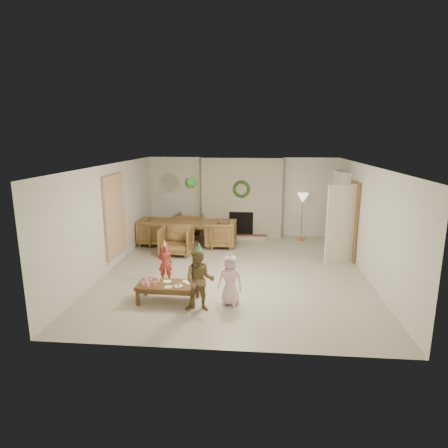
# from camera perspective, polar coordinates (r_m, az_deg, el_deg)

# --- Properties ---
(floor) EXTENTS (7.00, 7.00, 0.00)m
(floor) POSITION_cam_1_polar(r_m,az_deg,el_deg) (9.19, 1.65, -6.99)
(floor) COLOR #B7B29E
(floor) RESTS_ON ground
(ceiling) EXTENTS (7.00, 7.00, 0.00)m
(ceiling) POSITION_cam_1_polar(r_m,az_deg,el_deg) (8.66, 1.76, 8.76)
(ceiling) COLOR white
(ceiling) RESTS_ON wall_back
(wall_back) EXTENTS (7.00, 0.00, 7.00)m
(wall_back) POSITION_cam_1_polar(r_m,az_deg,el_deg) (12.28, 2.70, 4.10)
(wall_back) COLOR silver
(wall_back) RESTS_ON floor
(wall_front) EXTENTS (7.00, 0.00, 7.00)m
(wall_front) POSITION_cam_1_polar(r_m,az_deg,el_deg) (5.48, -0.54, -7.11)
(wall_front) COLOR silver
(wall_front) RESTS_ON floor
(wall_left) EXTENTS (0.00, 7.00, 7.00)m
(wall_left) POSITION_cam_1_polar(r_m,az_deg,el_deg) (9.50, -16.68, 0.97)
(wall_left) COLOR silver
(wall_left) RESTS_ON floor
(wall_right) EXTENTS (0.00, 7.00, 7.00)m
(wall_right) POSITION_cam_1_polar(r_m,az_deg,el_deg) (9.17, 20.77, 0.25)
(wall_right) COLOR silver
(wall_right) RESTS_ON floor
(fireplace_mass) EXTENTS (2.50, 0.40, 2.50)m
(fireplace_mass) POSITION_cam_1_polar(r_m,az_deg,el_deg) (12.08, 2.66, 3.96)
(fireplace_mass) COLOR #531D16
(fireplace_mass) RESTS_ON floor
(fireplace_hearth) EXTENTS (1.60, 0.30, 0.12)m
(fireplace_hearth) POSITION_cam_1_polar(r_m,az_deg,el_deg) (11.98, 2.53, -1.93)
(fireplace_hearth) COLOR maroon
(fireplace_hearth) RESTS_ON floor
(fireplace_firebox) EXTENTS (0.75, 0.12, 0.75)m
(fireplace_firebox) POSITION_cam_1_polar(r_m,az_deg,el_deg) (12.05, 2.58, 0.06)
(fireplace_firebox) COLOR black
(fireplace_firebox) RESTS_ON floor
(fireplace_wreath) EXTENTS (0.54, 0.10, 0.54)m
(fireplace_wreath) POSITION_cam_1_polar(r_m,az_deg,el_deg) (11.81, 2.62, 5.22)
(fireplace_wreath) COLOR #254319
(fireplace_wreath) RESTS_ON fireplace_mass
(floor_lamp_base) EXTENTS (0.27, 0.27, 0.03)m
(floor_lamp_base) POSITION_cam_1_polar(r_m,az_deg,el_deg) (12.11, 11.43, -2.25)
(floor_lamp_base) COLOR gold
(floor_lamp_base) RESTS_ON floor
(floor_lamp_post) EXTENTS (0.03, 0.03, 1.31)m
(floor_lamp_post) POSITION_cam_1_polar(r_m,az_deg,el_deg) (11.95, 11.57, 0.83)
(floor_lamp_post) COLOR gold
(floor_lamp_post) RESTS_ON floor
(floor_lamp_shade) EXTENTS (0.35, 0.35, 0.29)m
(floor_lamp_shade) POSITION_cam_1_polar(r_m,az_deg,el_deg) (11.84, 11.71, 3.82)
(floor_lamp_shade) COLOR beige
(floor_lamp_shade) RESTS_ON floor_lamp_post
(bookshelf_carcass) EXTENTS (0.30, 1.00, 2.20)m
(bookshelf_carcass) POSITION_cam_1_polar(r_m,az_deg,el_deg) (11.35, 16.90, 2.06)
(bookshelf_carcass) COLOR white
(bookshelf_carcass) RESTS_ON floor
(bookshelf_shelf_a) EXTENTS (0.30, 0.92, 0.03)m
(bookshelf_shelf_a) POSITION_cam_1_polar(r_m,az_deg,el_deg) (11.48, 16.60, -1.12)
(bookshelf_shelf_a) COLOR white
(bookshelf_shelf_a) RESTS_ON bookshelf_carcass
(bookshelf_shelf_b) EXTENTS (0.30, 0.92, 0.03)m
(bookshelf_shelf_b) POSITION_cam_1_polar(r_m,az_deg,el_deg) (11.39, 16.72, 0.83)
(bookshelf_shelf_b) COLOR white
(bookshelf_shelf_b) RESTS_ON bookshelf_carcass
(bookshelf_shelf_c) EXTENTS (0.30, 0.92, 0.03)m
(bookshelf_shelf_c) POSITION_cam_1_polar(r_m,az_deg,el_deg) (11.32, 16.85, 2.81)
(bookshelf_shelf_c) COLOR white
(bookshelf_shelf_c) RESTS_ON bookshelf_carcass
(bookshelf_shelf_d) EXTENTS (0.30, 0.92, 0.03)m
(bookshelf_shelf_d) POSITION_cam_1_polar(r_m,az_deg,el_deg) (11.26, 16.99, 4.81)
(bookshelf_shelf_d) COLOR white
(bookshelf_shelf_d) RESTS_ON bookshelf_carcass
(books_row_lower) EXTENTS (0.20, 0.40, 0.24)m
(books_row_lower) POSITION_cam_1_polar(r_m,az_deg,el_deg) (11.30, 16.69, -0.62)
(books_row_lower) COLOR #A41E21
(books_row_lower) RESTS_ON bookshelf_shelf_a
(books_row_mid) EXTENTS (0.20, 0.44, 0.24)m
(books_row_mid) POSITION_cam_1_polar(r_m,az_deg,el_deg) (11.41, 16.62, 1.57)
(books_row_mid) COLOR navy
(books_row_mid) RESTS_ON bookshelf_shelf_b
(books_row_upper) EXTENTS (0.20, 0.36, 0.22)m
(books_row_upper) POSITION_cam_1_polar(r_m,az_deg,el_deg) (11.20, 16.90, 3.38)
(books_row_upper) COLOR gold
(books_row_upper) RESTS_ON bookshelf_shelf_c
(door_frame) EXTENTS (0.05, 0.86, 2.04)m
(door_frame) POSITION_cam_1_polar(r_m,az_deg,el_deg) (10.34, 18.72, 0.46)
(door_frame) COLOR brown
(door_frame) RESTS_ON floor
(door_leaf) EXTENTS (0.77, 0.32, 2.00)m
(door_leaf) POSITION_cam_1_polar(r_m,az_deg,el_deg) (9.90, 17.08, -0.08)
(door_leaf) COLOR beige
(door_leaf) RESTS_ON floor
(curtain_panel) EXTENTS (0.06, 1.20, 2.00)m
(curtain_panel) POSITION_cam_1_polar(r_m,az_deg,el_deg) (9.66, -16.02, 1.21)
(curtain_panel) COLOR beige
(curtain_panel) RESTS_ON wall_left
(dining_table) EXTENTS (2.03, 1.17, 0.70)m
(dining_table) POSITION_cam_1_polar(r_m,az_deg,el_deg) (11.24, -6.06, -1.46)
(dining_table) COLOR brown
(dining_table) RESTS_ON floor
(dining_chair_near) EXTENTS (0.85, 0.88, 0.78)m
(dining_chair_near) POSITION_cam_1_polar(r_m,az_deg,el_deg) (10.41, -7.13, -2.45)
(dining_chair_near) COLOR brown
(dining_chair_near) RESTS_ON floor
(dining_chair_far) EXTENTS (0.85, 0.88, 0.78)m
(dining_chair_far) POSITION_cam_1_polar(r_m,az_deg,el_deg) (12.07, -5.15, -0.26)
(dining_chair_far) COLOR brown
(dining_chair_far) RESTS_ON floor
(dining_chair_left) EXTENTS (0.88, 0.85, 0.78)m
(dining_chair_left) POSITION_cam_1_polar(r_m,az_deg,el_deg) (11.46, -10.36, -1.13)
(dining_chair_left) COLOR brown
(dining_chair_left) RESTS_ON floor
(dining_chair_right) EXTENTS (0.88, 0.85, 0.78)m
(dining_chair_right) POSITION_cam_1_polar(r_m,az_deg,el_deg) (11.05, -0.50, -1.45)
(dining_chair_right) COLOR brown
(dining_chair_right) RESTS_ON floor
(hanging_plant_cord) EXTENTS (0.01, 0.01, 0.70)m
(hanging_plant_cord) POSITION_cam_1_polar(r_m,az_deg,el_deg) (10.33, -5.03, 7.44)
(hanging_plant_cord) COLOR tan
(hanging_plant_cord) RESTS_ON ceiling
(hanging_plant_pot) EXTENTS (0.16, 0.16, 0.12)m
(hanging_plant_pot) POSITION_cam_1_polar(r_m,az_deg,el_deg) (10.37, -4.99, 5.51)
(hanging_plant_pot) COLOR #9A5931
(hanging_plant_pot) RESTS_ON hanging_plant_cord
(hanging_plant_foliage) EXTENTS (0.32, 0.32, 0.32)m
(hanging_plant_foliage) POSITION_cam_1_polar(r_m,az_deg,el_deg) (10.35, -5.00, 6.17)
(hanging_plant_foliage) COLOR #1C4C19
(hanging_plant_foliage) RESTS_ON hanging_plant_pot
(coffee_table_top) EXTENTS (1.19, 0.62, 0.05)m
(coffee_table_top) POSITION_cam_1_polar(r_m,az_deg,el_deg) (7.52, -8.35, -9.02)
(coffee_table_top) COLOR brown
(coffee_table_top) RESTS_ON floor
(coffee_table_apron) EXTENTS (1.10, 0.52, 0.07)m
(coffee_table_apron) POSITION_cam_1_polar(r_m,az_deg,el_deg) (7.54, -8.33, -9.46)
(coffee_table_apron) COLOR brown
(coffee_table_apron) RESTS_ON floor
(coffee_leg_fl) EXTENTS (0.06, 0.06, 0.31)m
(coffee_leg_fl) POSITION_cam_1_polar(r_m,az_deg,el_deg) (7.53, -12.77, -10.67)
(coffee_leg_fl) COLOR brown
(coffee_leg_fl) RESTS_ON floor
(coffee_leg_fr) EXTENTS (0.06, 0.06, 0.31)m
(coffee_leg_fr) POSITION_cam_1_polar(r_m,az_deg,el_deg) (7.26, -4.64, -11.29)
(coffee_leg_fr) COLOR brown
(coffee_leg_fr) RESTS_ON floor
(coffee_leg_bl) EXTENTS (0.06, 0.06, 0.31)m
(coffee_leg_bl) POSITION_cam_1_polar(r_m,az_deg,el_deg) (7.95, -11.63, -9.33)
(coffee_leg_bl) COLOR brown
(coffee_leg_bl) RESTS_ON floor
(coffee_leg_br) EXTENTS (0.06, 0.06, 0.31)m
(coffee_leg_br) POSITION_cam_1_polar(r_m,az_deg,el_deg) (7.69, -3.94, -9.85)
(coffee_leg_br) COLOR brown
(coffee_leg_br) RESTS_ON floor
(cup_a) EXTENTS (0.06, 0.06, 0.08)m
(cup_a) POSITION_cam_1_polar(r_m,az_deg,el_deg) (7.50, -12.01, -8.67)
(cup_a) COLOR white
(cup_a) RESTS_ON coffee_table_top
(cup_b) EXTENTS (0.06, 0.06, 0.08)m
(cup_b) POSITION_cam_1_polar(r_m,az_deg,el_deg) (7.66, -11.59, -8.19)
(cup_b) COLOR white
(cup_b) RESTS_ON coffee_table_top
(cup_c) EXTENTS (0.06, 0.06, 0.08)m
(cup_c) POSITION_cam_1_polar(r_m,az_deg,el_deg) (7.43, -11.32, -8.86)
(cup_c) COLOR white
(cup_c) RESTS_ON coffee_table_top
(cup_d) EXTENTS (0.06, 0.06, 0.08)m
(cup_d) POSITION_cam_1_polar(r_m,az_deg,el_deg) (7.59, -10.90, -8.37)
(cup_d) COLOR white
(cup_d) RESTS_ON coffee_table_top
(cup_e) EXTENTS (0.06, 0.06, 0.08)m
(cup_e) POSITION_cam_1_polar(r_m,az_deg,el_deg) (7.46, -10.21, -8.73)
(cup_e) COLOR white
(cup_e) RESTS_ON coffee_table_top
(cup_f) EXTENTS (0.06, 0.06, 0.08)m
(cup_f) POSITION_cam_1_polar(r_m,az_deg,el_deg) (7.62, -9.82, -8.24)
(cup_f) COLOR white
(cup_f) RESTS_ON coffee_table_top
(plate_a) EXTENTS (0.17, 0.17, 0.01)m
(plate_a) POSITION_cam_1_polar(r_m,az_deg,el_deg) (7.62, -8.48, -8.48)
(plate_a) COLOR white
(plate_a) RESTS_ON coffee_table_top
(plate_b) EXTENTS (0.17, 0.17, 0.01)m
(plate_b) POSITION_cam_1_polar(r_m,az_deg,el_deg) (7.37, -6.82, -9.17)
(plate_b) COLOR white
(plate_b) RESTS_ON coffee_table_top
(plate_c) EXTENTS (0.17, 0.17, 0.01)m
(plate_c) POSITION_cam_1_polar(r_m,az_deg,el_deg) (7.50, -5.14, -8.74)
(plate_c) COLOR white
(plate_c) RESTS_ON coffee_table_top
(food_scoop) EXTENTS (0.06, 0.06, 0.06)m
(food_scoop) POSITION_cam_1_polar(r_m,az_deg,el_deg) (7.36, -6.82, -8.91)
(food_scoop) COLOR tan
(food_scoop) RESTS_ON plate_b
(napkin_left) EXTENTS (0.14, 0.14, 0.01)m
(napkin_left) POSITION_cam_1_polar(r_m,az_deg,el_deg) (7.35, -8.34, -9.29)
(napkin_left) COLOR beige
(napkin_left) RESTS_ON coffee_table_top
(napkin_right) EXTENTS (0.14, 0.14, 0.01)m
(napkin_right) POSITION_cam_1_polar(r_m,az_deg,el_deg) (7.59, -5.70, -8.50)
(napkin_right) COLOR beige
(napkin_right) RESTS_ON coffee_table_top
(child_red) EXTENTS (0.35, 0.26, 0.85)m
(child_red) POSITION_cam_1_polar(r_m,az_deg,el_deg) (8.48, -8.79, -5.81)
(child_red) COLOR #A02A22
(child_red) RESTS_ON floor
(party_hat_red) EXTENTS (0.13, 0.13, 0.16)m
(party_hat_red) POSITION_cam_1_polar(r_m,az_deg,el_deg) (8.34, -8.90, -2.80)
(party_hat_red) COLOR #E9C64D
(party_hat_red) RESTS_ON child_red
(child_plaid) EXTENTS (0.57, 0.45, 1.16)m
(child_plaid) POSITION_cam_1_polar(r_m,az_deg,el_deg) (6.99, -3.68, -8.46)
(child_plaid) COLOR brown
(child_plaid) RESTS_ON floor
(party_hat_plaid) EXTENTS (0.18, 0.18, 0.19)m
(party_hat_plaid) POSITION_cam_1_polar(r_m,az_deg,el_deg) (6.79, -3.76, -3.55)
(party_hat_plaid) COLOR #45A256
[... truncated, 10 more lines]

